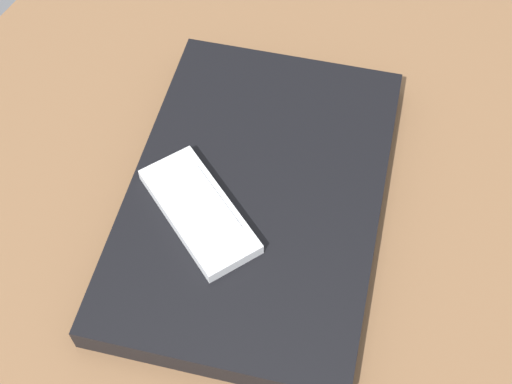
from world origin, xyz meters
The scene contains 3 objects.
desk_surface centered at (0.00, 0.00, 1.50)cm, with size 120.00×80.00×3.00cm, color brown.
laptop_closed centered at (-8.66, -5.16, 4.27)cm, with size 31.70×21.05×2.55cm, color black.
cell_phone_on_laptop centered at (-4.31, -8.22, 6.13)cm, with size 10.42×12.62×1.23cm.
Camera 1 is at (21.30, 9.34, 54.61)cm, focal length 49.43 mm.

